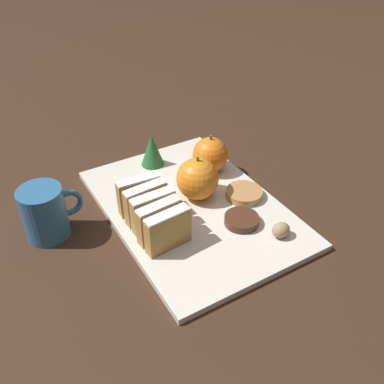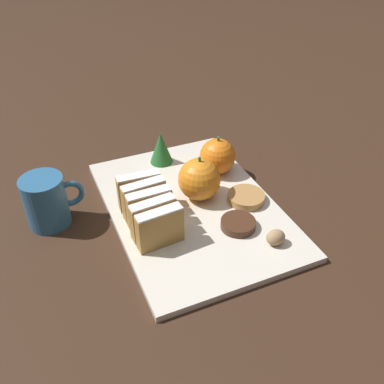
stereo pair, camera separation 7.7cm
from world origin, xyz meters
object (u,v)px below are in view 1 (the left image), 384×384
Objects in this scene: chocolate_cookie at (242,220)px; walnut at (281,230)px; coffee_mug at (45,213)px; orange_far at (210,155)px; orange_near at (197,179)px.

walnut is at bearing -58.55° from chocolate_cookie.
chocolate_cookie is at bearing -28.22° from coffee_mug.
coffee_mug is (-0.33, 0.22, 0.02)m from walnut.
orange_far is at bearing 2.26° from coffee_mug.
walnut is 0.07m from chocolate_cookie.
coffee_mug is at bearing 146.61° from walnut.
walnut is 0.39m from coffee_mug.
coffee_mug reaches higher than orange_far.
chocolate_cookie is 0.57× the size of coffee_mug.
walnut is (-0.01, -0.23, -0.02)m from orange_far.
orange_near is 0.09m from orange_far.
orange_near is 2.71× the size of walnut.
orange_far is 0.18m from chocolate_cookie.
orange_far reaches higher than walnut.
chocolate_cookie is (0.03, -0.11, -0.03)m from orange_near.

